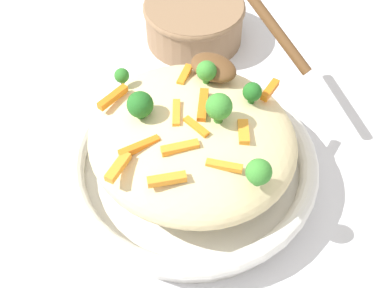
% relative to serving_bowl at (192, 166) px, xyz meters
% --- Properties ---
extents(ground_plane, '(2.40, 2.40, 0.00)m').
position_rel_serving_bowl_xyz_m(ground_plane, '(0.00, 0.00, -0.03)').
color(ground_plane, silver).
extents(serving_bowl, '(0.29, 0.29, 0.05)m').
position_rel_serving_bowl_xyz_m(serving_bowl, '(0.00, 0.00, 0.00)').
color(serving_bowl, white).
rests_on(serving_bowl, ground_plane).
extents(pasta_mound, '(0.23, 0.22, 0.07)m').
position_rel_serving_bowl_xyz_m(pasta_mound, '(0.00, 0.00, 0.05)').
color(pasta_mound, beige).
rests_on(pasta_mound, serving_bowl).
extents(carrot_piece_0, '(0.03, 0.03, 0.01)m').
position_rel_serving_bowl_xyz_m(carrot_piece_0, '(-0.03, 0.07, 0.08)').
color(carrot_piece_0, orange).
rests_on(carrot_piece_0, pasta_mound).
extents(carrot_piece_1, '(0.03, 0.04, 0.01)m').
position_rel_serving_bowl_xyz_m(carrot_piece_1, '(-0.01, 0.04, 0.08)').
color(carrot_piece_1, orange).
rests_on(carrot_piece_1, pasta_mound).
extents(carrot_piece_2, '(0.03, 0.03, 0.01)m').
position_rel_serving_bowl_xyz_m(carrot_piece_2, '(0.02, 0.01, 0.09)').
color(carrot_piece_2, orange).
rests_on(carrot_piece_2, pasta_mound).
extents(carrot_piece_3, '(0.02, 0.04, 0.01)m').
position_rel_serving_bowl_xyz_m(carrot_piece_3, '(0.02, 0.06, 0.08)').
color(carrot_piece_3, orange).
rests_on(carrot_piece_3, pasta_mound).
extents(carrot_piece_4, '(0.03, 0.01, 0.01)m').
position_rel_serving_bowl_xyz_m(carrot_piece_4, '(-0.01, 0.01, 0.09)').
color(carrot_piece_4, orange).
rests_on(carrot_piece_4, pasta_mound).
extents(carrot_piece_5, '(0.04, 0.02, 0.01)m').
position_rel_serving_bowl_xyz_m(carrot_piece_5, '(-0.06, 0.03, 0.08)').
color(carrot_piece_5, orange).
rests_on(carrot_piece_5, pasta_mound).
extents(carrot_piece_6, '(0.03, 0.04, 0.01)m').
position_rel_serving_bowl_xyz_m(carrot_piece_6, '(0.00, -0.02, 0.09)').
color(carrot_piece_6, orange).
rests_on(carrot_piece_6, pasta_mound).
extents(carrot_piece_7, '(0.03, 0.03, 0.01)m').
position_rel_serving_bowl_xyz_m(carrot_piece_7, '(-0.05, -0.02, 0.08)').
color(carrot_piece_7, orange).
rests_on(carrot_piece_7, pasta_mound).
extents(carrot_piece_8, '(0.02, 0.03, 0.01)m').
position_rel_serving_bowl_xyz_m(carrot_piece_8, '(0.05, -0.05, 0.08)').
color(carrot_piece_8, orange).
rests_on(carrot_piece_8, pasta_mound).
extents(carrot_piece_9, '(0.02, 0.04, 0.01)m').
position_rel_serving_bowl_xyz_m(carrot_piece_9, '(0.02, 0.09, 0.08)').
color(carrot_piece_9, orange).
rests_on(carrot_piece_9, pasta_mound).
extents(carrot_piece_10, '(0.01, 0.04, 0.01)m').
position_rel_serving_bowl_xyz_m(carrot_piece_10, '(0.09, 0.03, 0.08)').
color(carrot_piece_10, orange).
rests_on(carrot_piece_10, pasta_mound).
extents(carrot_piece_11, '(0.01, 0.03, 0.01)m').
position_rel_serving_bowl_xyz_m(carrot_piece_11, '(-0.04, -0.09, 0.08)').
color(carrot_piece_11, orange).
rests_on(carrot_piece_11, pasta_mound).
extents(broccoli_floret_0, '(0.02, 0.02, 0.02)m').
position_rel_serving_bowl_xyz_m(broccoli_floret_0, '(0.10, 0.00, 0.09)').
color(broccoli_floret_0, '#296820').
rests_on(broccoli_floret_0, pasta_mound).
extents(broccoli_floret_1, '(0.03, 0.03, 0.03)m').
position_rel_serving_bowl_xyz_m(broccoli_floret_1, '(-0.10, 0.02, 0.09)').
color(broccoli_floret_1, '#377928').
rests_on(broccoli_floret_1, pasta_mound).
extents(broccoli_floret_2, '(0.03, 0.03, 0.04)m').
position_rel_serving_bowl_xyz_m(broccoli_floret_2, '(-0.02, -0.01, 0.10)').
color(broccoli_floret_2, '#377928').
rests_on(broccoli_floret_2, pasta_mound).
extents(broccoli_floret_3, '(0.02, 0.02, 0.03)m').
position_rel_serving_bowl_xyz_m(broccoli_floret_3, '(-0.03, -0.06, 0.09)').
color(broccoli_floret_3, '#205B1C').
rests_on(broccoli_floret_3, pasta_mound).
extents(broccoli_floret_4, '(0.03, 0.03, 0.03)m').
position_rel_serving_bowl_xyz_m(broccoli_floret_4, '(0.05, 0.03, 0.10)').
color(broccoli_floret_4, '#205B1C').
rests_on(broccoli_floret_4, pasta_mound).
extents(broccoli_floret_5, '(0.02, 0.02, 0.03)m').
position_rel_serving_bowl_xyz_m(broccoli_floret_5, '(0.02, -0.06, 0.10)').
color(broccoli_floret_5, '#377928').
rests_on(broccoli_floret_5, pasta_mound).
extents(serving_spoon, '(0.15, 0.11, 0.09)m').
position_rel_serving_bowl_xyz_m(serving_spoon, '(0.02, -0.10, 0.10)').
color(serving_spoon, brown).
rests_on(serving_spoon, pasta_mound).
extents(companion_bowl, '(0.15, 0.15, 0.06)m').
position_rel_serving_bowl_xyz_m(companion_bowl, '(0.16, -0.21, 0.01)').
color(companion_bowl, '#8C6B4C').
rests_on(companion_bowl, ground_plane).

